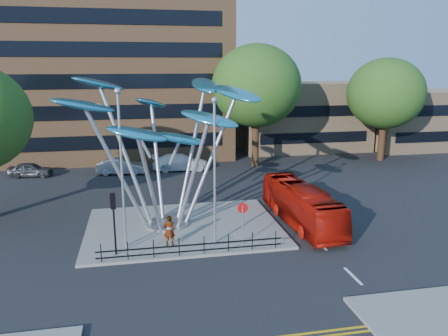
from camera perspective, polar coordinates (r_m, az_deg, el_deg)
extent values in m
plane|color=black|center=(22.68, -1.11, -13.11)|extent=(120.00, 120.00, 0.00)
cube|color=slate|center=(27.98, -5.31, -7.70)|extent=(12.00, 9.00, 0.15)
cube|color=brown|center=(52.27, -14.58, 18.37)|extent=(25.00, 15.00, 30.00)
cube|color=tan|center=(54.00, 10.18, 6.70)|extent=(15.00, 8.00, 8.00)
cube|color=tan|center=(58.90, 23.76, 5.84)|extent=(12.00, 8.00, 7.00)
cylinder|color=black|center=(44.14, 4.14, 3.91)|extent=(0.70, 0.70, 5.72)
ellipsoid|color=#224714|center=(43.58, 4.25, 10.67)|extent=(8.80, 8.80, 8.10)
cylinder|color=black|center=(49.71, 19.94, 3.83)|extent=(0.70, 0.70, 5.06)
ellipsoid|color=#224714|center=(49.21, 20.37, 9.11)|extent=(8.00, 8.00, 7.36)
cylinder|color=#9EA0A5|center=(28.32, -7.45, -7.20)|extent=(2.80, 2.80, 0.12)
cylinder|color=#9EA0A5|center=(26.59, -10.19, -0.01)|extent=(0.24, 0.24, 7.80)
ellipsoid|color=teal|center=(25.15, -17.89, 7.81)|extent=(3.92, 2.95, 1.39)
cylinder|color=#9EA0A5|center=(26.40, -8.38, -1.61)|extent=(0.24, 0.24, 6.40)
ellipsoid|color=teal|center=(23.56, -11.28, 4.42)|extent=(3.47, 1.78, 1.31)
cylinder|color=#9EA0A5|center=(26.58, -6.27, -0.77)|extent=(0.24, 0.24, 7.00)
ellipsoid|color=teal|center=(24.58, -1.94, 6.45)|extent=(3.81, 3.11, 1.36)
cylinder|color=#9EA0A5|center=(27.27, -5.19, 0.91)|extent=(0.24, 0.24, 8.20)
ellipsoid|color=teal|center=(27.63, 1.67, 9.72)|extent=(3.52, 4.06, 1.44)
cylinder|color=#9EA0A5|center=(28.06, -6.21, 1.67)|extent=(0.24, 0.24, 8.60)
ellipsoid|color=teal|center=(29.76, -2.47, 10.76)|extent=(2.21, 3.79, 1.39)
cylinder|color=#9EA0A5|center=(28.23, -8.22, 0.43)|extent=(0.24, 0.24, 7.40)
ellipsoid|color=teal|center=(30.21, -9.49, 8.35)|extent=(3.02, 3.71, 1.34)
cylinder|color=#9EA0A5|center=(27.46, -9.86, 1.50)|extent=(0.24, 0.24, 8.80)
ellipsoid|color=teal|center=(28.40, -16.05, 10.53)|extent=(3.88, 3.60, 1.42)
ellipsoid|color=teal|center=(26.98, -11.69, 4.66)|extent=(3.40, 1.96, 1.13)
ellipsoid|color=teal|center=(26.56, -5.81, 3.86)|extent=(3.39, 2.16, 1.11)
cylinder|color=#9EA0A5|center=(24.20, -13.18, -0.64)|extent=(0.14, 0.14, 8.50)
sphere|color=#9EA0A5|center=(23.55, -13.75, 9.73)|extent=(0.36, 0.36, 0.36)
cylinder|color=#9EA0A5|center=(24.09, -1.23, -0.96)|extent=(0.14, 0.14, 8.00)
sphere|color=#9EA0A5|center=(23.41, -1.28, 8.86)|extent=(0.36, 0.36, 0.36)
cylinder|color=black|center=(24.05, -14.11, -7.40)|extent=(0.10, 0.10, 3.20)
cube|color=black|center=(23.59, -14.31, -4.22)|extent=(0.28, 0.18, 0.85)
sphere|color=#FF0C0C|center=(23.51, -14.35, -3.57)|extent=(0.18, 0.18, 0.18)
cylinder|color=#9EA0A5|center=(24.78, 2.46, -7.47)|extent=(0.08, 0.08, 2.30)
cylinder|color=red|center=(24.47, 2.46, -5.26)|extent=(0.60, 0.04, 0.60)
cube|color=white|center=(24.49, 2.45, -5.24)|extent=(0.42, 0.03, 0.10)
cylinder|color=black|center=(23.77, -15.76, -10.62)|extent=(0.05, 0.05, 1.00)
cylinder|color=black|center=(23.69, -12.47, -10.51)|extent=(0.05, 0.05, 1.00)
cylinder|color=black|center=(23.68, -9.17, -10.37)|extent=(0.05, 0.05, 1.00)
cylinder|color=black|center=(23.74, -5.88, -10.19)|extent=(0.05, 0.05, 1.00)
cylinder|color=black|center=(23.88, -2.63, -9.98)|extent=(0.05, 0.05, 1.00)
cylinder|color=black|center=(24.10, 0.58, -9.75)|extent=(0.05, 0.05, 1.00)
cylinder|color=black|center=(24.38, 3.71, -9.49)|extent=(0.05, 0.05, 1.00)
cylinder|color=black|center=(24.74, 6.76, -9.21)|extent=(0.05, 0.05, 1.00)
cube|color=black|center=(23.78, -4.25, -9.98)|extent=(10.00, 0.06, 0.06)
cube|color=black|center=(23.92, -4.24, -10.75)|extent=(10.00, 0.06, 0.06)
imported|color=#A21007|center=(28.75, 10.05, -4.73)|extent=(2.57, 9.24, 2.55)
imported|color=gray|center=(24.89, -7.17, -8.12)|extent=(0.65, 0.43, 1.77)
imported|color=#3D4044|center=(43.91, -23.96, -0.19)|extent=(4.07, 2.01, 1.34)
imported|color=#A6A8AE|center=(42.17, -13.26, 0.20)|extent=(4.64, 2.09, 1.48)
imported|color=white|center=(42.83, -5.66, 0.77)|extent=(5.54, 2.38, 1.59)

